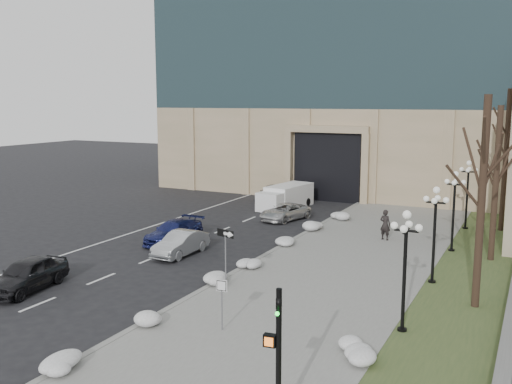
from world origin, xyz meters
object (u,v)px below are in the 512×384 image
car_c (174,232)px  lamppost_d (468,185)px  traffic_signal (277,359)px  lamppost_b (435,222)px  car_d (285,212)px  lamppost_c (454,200)px  car_e (272,193)px  box_truck (286,197)px  keep_sign (222,294)px  one_way_sign (228,241)px  car_b (181,244)px  car_a (27,274)px  lamppost_a (405,255)px  pedestrian (385,225)px

car_c → lamppost_d: lamppost_d is taller
traffic_signal → lamppost_b: (1.65, 14.35, 1.13)m
car_d → lamppost_c: size_ratio=0.92×
car_e → box_truck: bearing=-46.6°
keep_sign → traffic_signal: size_ratio=0.54×
car_e → lamppost_d: size_ratio=0.92×
one_way_sign → car_b: bearing=158.1°
car_a → lamppost_d: lamppost_d is taller
keep_sign → lamppost_a: 7.02m
car_e → traffic_signal: (14.81, -31.41, 1.20)m
lamppost_a → car_d: bearing=126.0°
car_e → pedestrian: bearing=-39.8°
lamppost_d → pedestrian: bearing=-125.9°
car_d → one_way_sign: bearing=-60.9°
car_c → box_truck: 13.62m
one_way_sign → traffic_signal: (6.66, -9.15, -0.43)m
box_truck → lamppost_b: bearing=-38.7°
car_d → lamppost_c: bearing=-3.2°
car_d → lamppost_d: (12.32, 2.51, 2.47)m
car_a → lamppost_c: bearing=35.3°
car_b → one_way_sign: 7.07m
traffic_signal → car_a: bearing=154.4°
lamppost_d → car_b: bearing=-134.5°
box_truck → lamppost_d: bearing=0.5°
lamppost_a → keep_sign: bearing=-153.6°
car_b → one_way_sign: one_way_sign is taller
car_b → traffic_signal: bearing=-47.2°
car_c → keep_sign: bearing=-47.7°
car_e → keep_sign: (10.33, -26.61, 0.80)m
traffic_signal → car_d: bearing=106.1°
car_e → lamppost_a: lamppost_a is taller
car_a → lamppost_c: (16.73, 15.81, 2.32)m
car_d → car_e: (-4.14, 6.58, 0.14)m
traffic_signal → lamppost_d: size_ratio=0.82×
lamppost_c → car_d: bearing=162.1°
car_e → lamppost_b: bearing=-47.5°
one_way_sign → keep_sign: size_ratio=1.37×
car_a → lamppost_b: 19.28m
box_truck → lamppost_a: size_ratio=1.29×
car_b → traffic_signal: 18.05m
traffic_signal → lamppost_b: 14.49m
traffic_signal → car_c: bearing=125.1°
car_c → box_truck: box_truck is taller
car_a → lamppost_a: lamppost_a is taller
lamppost_c → car_b: bearing=-151.3°
keep_sign → lamppost_c: size_ratio=0.44×
car_e → box_truck: (2.32, -2.34, 0.16)m
keep_sign → traffic_signal: bearing=-52.7°
keep_sign → lamppost_b: bearing=51.6°
car_e → lamppost_a: bearing=-56.5°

